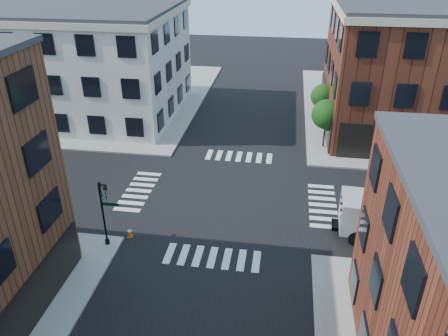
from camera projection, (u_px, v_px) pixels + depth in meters
ground at (228, 198)px, 32.87m from camera, size 120.00×120.00×0.00m
sidewalk_ne at (441, 113)px, 48.46m from camera, size 30.00×30.00×0.15m
sidewalk_nw at (83, 95)px, 53.88m from camera, size 30.00×30.00×0.15m
building_nw at (73, 62)px, 46.71m from camera, size 22.00×16.00×11.00m
tree_near at (327, 116)px, 39.12m from camera, size 2.69×2.69×4.49m
tree_far at (323, 97)px, 44.49m from camera, size 2.43×2.43×4.07m
signal_pole at (104, 207)px, 26.57m from camera, size 1.29×1.24×4.60m
box_truck at (416, 214)px, 27.24m from camera, size 9.10×3.23×4.05m
traffic_cone at (130, 232)px, 28.48m from camera, size 0.44×0.44×0.67m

